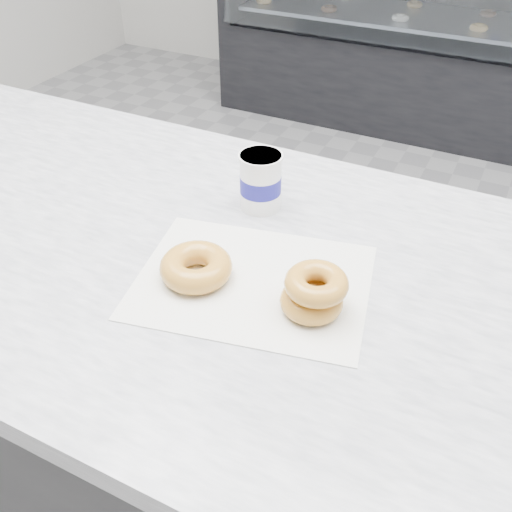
% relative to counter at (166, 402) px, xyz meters
% --- Properties ---
extents(ground, '(5.00, 5.00, 0.00)m').
position_rel_counter_xyz_m(ground, '(0.00, 0.60, -0.45)').
color(ground, gray).
rests_on(ground, ground).
extents(counter, '(3.06, 0.76, 0.90)m').
position_rel_counter_xyz_m(counter, '(0.00, 0.00, 0.00)').
color(counter, '#333335').
rests_on(counter, ground).
extents(display_case, '(2.40, 0.74, 1.25)m').
position_rel_counter_xyz_m(display_case, '(0.00, 2.72, 0.04)').
color(display_case, black).
rests_on(display_case, ground).
extents(wax_paper, '(0.39, 0.32, 0.00)m').
position_rel_counter_xyz_m(wax_paper, '(0.23, -0.03, 0.45)').
color(wax_paper, silver).
rests_on(wax_paper, counter).
extents(donut_single, '(0.12, 0.12, 0.04)m').
position_rel_counter_xyz_m(donut_single, '(0.15, -0.06, 0.47)').
color(donut_single, gold).
rests_on(donut_single, wax_paper).
extents(donut_stack, '(0.12, 0.12, 0.06)m').
position_rel_counter_xyz_m(donut_stack, '(0.33, -0.05, 0.48)').
color(donut_stack, gold).
rests_on(donut_stack, wax_paper).
extents(coffee_cup, '(0.08, 0.08, 0.10)m').
position_rel_counter_xyz_m(coffee_cup, '(0.15, 0.16, 0.50)').
color(coffee_cup, white).
rests_on(coffee_cup, counter).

